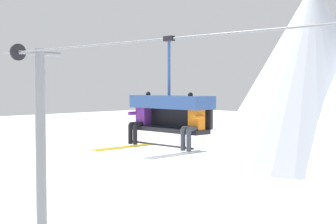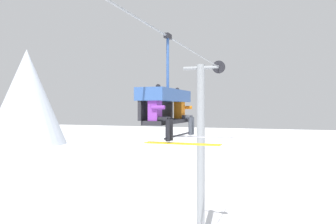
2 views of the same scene
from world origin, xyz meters
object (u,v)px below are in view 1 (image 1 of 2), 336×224
Objects in this scene: chairlift_chair at (171,108)px; skier_orange at (193,122)px; lift_tower_near at (41,166)px; skier_purple at (140,118)px.

skier_orange is (0.89, -0.21, -0.28)m from chairlift_chair.
skier_orange is at bearing -13.61° from chairlift_chair.
chairlift_chair is 0.95m from skier_orange.
lift_tower_near is at bearing 173.43° from skier_orange.
skier_orange is (8.02, -0.92, 1.99)m from lift_tower_near.
chairlift_chair is at bearing 166.39° from skier_orange.
chairlift_chair is at bearing 13.61° from skier_purple.
lift_tower_near is 6.62m from skier_purple.
lift_tower_near reaches higher than skier_purple.
lift_tower_near is 3.41× the size of chairlift_chair.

